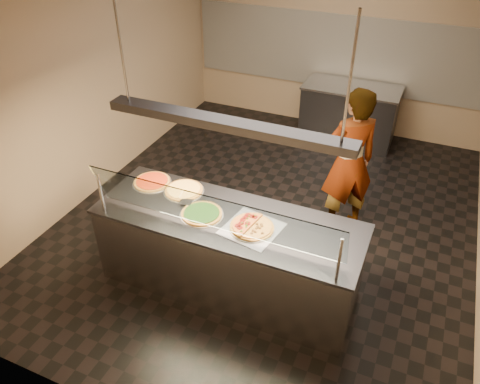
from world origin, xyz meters
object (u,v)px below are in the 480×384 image
at_px(perforated_tray, 252,228).
at_px(pizza_tomato, 152,181).
at_px(half_pizza_sausage, 262,229).
at_px(worker, 349,163).
at_px(serving_counter, 229,253).
at_px(pizza_spatula, 183,197).
at_px(heat_lamp_housing, 226,124).
at_px(pizza_cheese, 184,190).
at_px(prep_table, 349,114).
at_px(half_pizza_pepperoni, 242,223).
at_px(sneeze_guard, 212,213).
at_px(pizza_spinach, 202,213).

bearing_deg(perforated_tray, pizza_tomato, 166.98).
distance_m(half_pizza_sausage, worker, 1.67).
height_order(serving_counter, pizza_spatula, pizza_spatula).
height_order(pizza_tomato, heat_lamp_housing, heat_lamp_housing).
xyz_separation_m(perforated_tray, half_pizza_sausage, (0.10, -0.00, 0.02)).
xyz_separation_m(pizza_cheese, prep_table, (1.01, 3.62, -0.48)).
relative_size(serving_counter, half_pizza_pepperoni, 6.09).
height_order(perforated_tray, worker, worker).
distance_m(perforated_tray, half_pizza_pepperoni, 0.10).
height_order(half_pizza_sausage, pizza_spatula, half_pizza_sausage).
relative_size(sneeze_guard, half_pizza_sausage, 5.55).
bearing_deg(worker, pizza_tomato, -4.94).
bearing_deg(pizza_spatula, pizza_tomato, 163.33).
bearing_deg(pizza_tomato, pizza_spinach, -21.23).
xyz_separation_m(half_pizza_sausage, pizza_spinach, (-0.64, 0.01, -0.01)).
bearing_deg(pizza_tomato, pizza_spatula, -16.67).
xyz_separation_m(pizza_cheese, pizza_tomato, (-0.40, 0.01, -0.00)).
relative_size(perforated_tray, pizza_spatula, 2.54).
relative_size(half_pizza_sausage, pizza_spinach, 1.01).
xyz_separation_m(half_pizza_sausage, pizza_tomato, (-1.41, 0.30, -0.01)).
height_order(pizza_spinach, worker, worker).
distance_m(worker, heat_lamp_housing, 2.03).
bearing_deg(prep_table, heat_lamp_housing, -95.80).
height_order(serving_counter, prep_table, same).
height_order(perforated_tray, half_pizza_sausage, half_pizza_sausage).
height_order(perforated_tray, pizza_spinach, pizza_spinach).
bearing_deg(half_pizza_sausage, worker, 73.42).
bearing_deg(prep_table, pizza_spinach, -99.42).
distance_m(half_pizza_sausage, pizza_spatula, 0.95).
xyz_separation_m(half_pizza_pepperoni, half_pizza_sausage, (0.20, -0.00, -0.01)).
relative_size(pizza_spatula, prep_table, 0.15).
bearing_deg(serving_counter, pizza_spinach, -166.50).
xyz_separation_m(pizza_spinach, worker, (1.12, 1.59, -0.02)).
bearing_deg(half_pizza_pepperoni, sneeze_guard, -123.18).
bearing_deg(serving_counter, perforated_tray, -13.19).
xyz_separation_m(half_pizza_pepperoni, worker, (0.68, 1.59, -0.04)).
bearing_deg(pizza_spatula, heat_lamp_housing, -9.74).
height_order(half_pizza_pepperoni, heat_lamp_housing, heat_lamp_housing).
distance_m(perforated_tray, pizza_spatula, 0.85).
bearing_deg(half_pizza_sausage, perforated_tray, 178.91).
distance_m(half_pizza_pepperoni, pizza_spinach, 0.44).
bearing_deg(pizza_spinach, half_pizza_sausage, -0.56).
height_order(serving_counter, perforated_tray, perforated_tray).
relative_size(sneeze_guard, pizza_tomato, 5.89).
bearing_deg(sneeze_guard, pizza_spinach, 132.50).
relative_size(half_pizza_sausage, pizza_tomato, 1.06).
distance_m(sneeze_guard, prep_table, 4.28).
height_order(pizza_spinach, heat_lamp_housing, heat_lamp_housing).
height_order(pizza_tomato, prep_table, pizza_tomato).
bearing_deg(half_pizza_pepperoni, pizza_spatula, 167.77).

